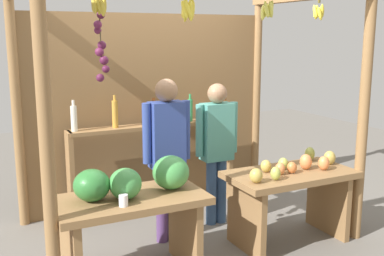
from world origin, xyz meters
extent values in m
plane|color=slate|center=(0.00, 0.00, 0.00)|extent=(12.00, 12.00, 0.00)
cylinder|color=olive|center=(-1.45, -0.90, 1.23)|extent=(0.10, 0.10, 2.46)
cylinder|color=olive|center=(1.45, -0.90, 1.23)|extent=(0.10, 0.10, 2.46)
cylinder|color=olive|center=(-1.45, 0.90, 1.23)|extent=(0.10, 0.10, 2.46)
cylinder|color=olive|center=(1.45, 0.90, 1.23)|extent=(0.10, 0.10, 2.46)
cube|color=brown|center=(0.00, 0.92, 1.11)|extent=(2.91, 0.04, 2.21)
cylinder|color=brown|center=(1.02, -0.70, 2.29)|extent=(0.02, 0.02, 0.06)
ellipsoid|color=yellow|center=(1.05, -0.70, 2.18)|extent=(0.04, 0.06, 0.13)
ellipsoid|color=yellow|center=(1.04, -0.67, 2.17)|extent=(0.08, 0.07, 0.13)
ellipsoid|color=yellow|center=(1.01, -0.68, 2.19)|extent=(0.08, 0.05, 0.13)
ellipsoid|color=yellow|center=(0.98, -0.70, 2.19)|extent=(0.04, 0.08, 0.13)
ellipsoid|color=yellow|center=(1.00, -0.74, 2.16)|extent=(0.07, 0.05, 0.13)
ellipsoid|color=yellow|center=(1.04, -0.73, 2.19)|extent=(0.06, 0.05, 0.13)
ellipsoid|color=#D1CC4C|center=(0.39, -0.85, 2.19)|extent=(0.04, 0.06, 0.14)
ellipsoid|color=#D1CC4C|center=(0.37, -0.82, 2.18)|extent=(0.09, 0.05, 0.14)
ellipsoid|color=#D1CC4C|center=(0.33, -0.82, 2.16)|extent=(0.07, 0.08, 0.15)
ellipsoid|color=#D1CC4C|center=(0.34, -0.86, 2.18)|extent=(0.06, 0.06, 0.15)
ellipsoid|color=#D1CC4C|center=(0.38, -0.87, 2.18)|extent=(0.07, 0.05, 0.15)
ellipsoid|color=yellow|center=(-0.32, -0.84, 2.16)|extent=(0.04, 0.07, 0.15)
ellipsoid|color=yellow|center=(-0.34, -0.82, 2.18)|extent=(0.08, 0.08, 0.16)
ellipsoid|color=yellow|center=(-0.35, -0.80, 2.15)|extent=(0.06, 0.04, 0.15)
ellipsoid|color=yellow|center=(-0.38, -0.81, 2.17)|extent=(0.07, 0.05, 0.16)
ellipsoid|color=yellow|center=(-0.39, -0.83, 2.16)|extent=(0.05, 0.08, 0.16)
ellipsoid|color=yellow|center=(-0.39, -0.85, 2.16)|extent=(0.05, 0.09, 0.15)
ellipsoid|color=yellow|center=(-0.38, -0.87, 2.18)|extent=(0.07, 0.06, 0.16)
ellipsoid|color=yellow|center=(-0.36, -0.87, 2.15)|extent=(0.08, 0.04, 0.15)
ellipsoid|color=yellow|center=(-0.34, -0.86, 2.16)|extent=(0.06, 0.06, 0.16)
ellipsoid|color=gold|center=(-0.98, -0.74, 2.18)|extent=(0.04, 0.06, 0.13)
ellipsoid|color=gold|center=(-0.99, -0.71, 2.18)|extent=(0.06, 0.06, 0.13)
ellipsoid|color=gold|center=(-1.02, -0.71, 2.18)|extent=(0.05, 0.04, 0.13)
ellipsoid|color=gold|center=(-1.04, -0.73, 2.19)|extent=(0.05, 0.05, 0.13)
ellipsoid|color=gold|center=(-1.05, -0.76, 2.19)|extent=(0.05, 0.06, 0.13)
ellipsoid|color=gold|center=(-1.02, -0.76, 2.19)|extent=(0.07, 0.04, 0.13)
ellipsoid|color=gold|center=(-1.00, -0.77, 2.16)|extent=(0.05, 0.05, 0.13)
cylinder|color=#4C422D|center=(-0.95, -0.53, 2.04)|extent=(0.01, 0.01, 0.55)
sphere|color=#47142D|center=(-0.95, -0.52, 2.18)|extent=(0.07, 0.07, 0.07)
sphere|color=#47142D|center=(-0.95, -0.55, 2.13)|extent=(0.06, 0.06, 0.06)
sphere|color=#601E42|center=(-0.97, -0.54, 2.05)|extent=(0.06, 0.06, 0.06)
sphere|color=#601E42|center=(-0.96, -0.51, 2.01)|extent=(0.06, 0.06, 0.06)
sphere|color=#511938|center=(-0.94, -0.51, 1.90)|extent=(0.07, 0.07, 0.07)
sphere|color=#601E42|center=(-0.96, -0.52, 1.85)|extent=(0.07, 0.07, 0.07)
sphere|color=#511938|center=(-0.93, -0.54, 1.78)|extent=(0.07, 0.07, 0.07)
sphere|color=#511938|center=(-0.92, -0.55, 1.72)|extent=(0.06, 0.06, 0.06)
sphere|color=#511938|center=(-0.97, -0.55, 1.65)|extent=(0.06, 0.06, 0.06)
cube|color=olive|center=(-0.80, -0.68, 0.67)|extent=(1.22, 0.64, 0.06)
cube|color=olive|center=(-1.29, -0.68, 0.32)|extent=(0.06, 0.58, 0.64)
cube|color=olive|center=(-0.31, -0.68, 0.32)|extent=(0.06, 0.58, 0.64)
ellipsoid|color=#429347|center=(-0.42, -0.64, 0.85)|extent=(0.41, 0.41, 0.28)
ellipsoid|color=#429347|center=(-0.85, -0.71, 0.83)|extent=(0.36, 0.36, 0.25)
ellipsoid|color=#2D7533|center=(-1.09, -0.63, 0.83)|extent=(0.40, 0.40, 0.25)
cylinder|color=white|center=(-0.91, -0.86, 0.75)|extent=(0.07, 0.07, 0.09)
cube|color=olive|center=(0.80, -0.68, 0.67)|extent=(1.22, 0.64, 0.06)
cube|color=olive|center=(0.31, -0.68, 0.32)|extent=(0.06, 0.58, 0.64)
cube|color=olive|center=(1.29, -0.68, 0.32)|extent=(0.06, 0.58, 0.64)
ellipsoid|color=#E07F47|center=(1.12, -0.77, 0.77)|extent=(0.15, 0.15, 0.14)
ellipsoid|color=#A8B24C|center=(1.23, -0.43, 0.77)|extent=(0.10, 0.10, 0.14)
ellipsoid|color=#B79E47|center=(1.30, -0.65, 0.77)|extent=(0.15, 0.15, 0.14)
ellipsoid|color=#E07F47|center=(0.65, -0.72, 0.76)|extent=(0.13, 0.13, 0.12)
ellipsoid|color=#A8B24C|center=(0.51, -0.83, 0.76)|extent=(0.12, 0.12, 0.12)
ellipsoid|color=#A8B24C|center=(0.77, -0.59, 0.76)|extent=(0.12, 0.12, 0.12)
ellipsoid|color=#B79E47|center=(0.58, -0.59, 0.76)|extent=(0.14, 0.14, 0.12)
ellipsoid|color=#E07F47|center=(0.97, -0.68, 0.78)|extent=(0.16, 0.16, 0.15)
ellipsoid|color=#B79E47|center=(0.31, -0.82, 0.77)|extent=(0.16, 0.16, 0.13)
ellipsoid|color=#CC7038|center=(0.77, -0.72, 0.76)|extent=(0.13, 0.13, 0.11)
cube|color=olive|center=(-0.99, 0.68, 0.50)|extent=(0.05, 0.20, 1.00)
cube|color=olive|center=(0.90, 0.68, 0.50)|extent=(0.05, 0.20, 1.00)
cube|color=olive|center=(-0.05, 0.68, 0.98)|extent=(1.89, 0.22, 0.04)
cylinder|color=silver|center=(-0.93, 0.68, 1.13)|extent=(0.07, 0.07, 0.26)
cylinder|color=silver|center=(-0.93, 0.68, 1.29)|extent=(0.03, 0.03, 0.06)
cylinder|color=gold|center=(-0.49, 0.68, 1.15)|extent=(0.06, 0.06, 0.29)
cylinder|color=gold|center=(-0.49, 0.68, 1.32)|extent=(0.03, 0.03, 0.06)
cylinder|color=#994C1E|center=(-0.05, 0.68, 1.12)|extent=(0.08, 0.08, 0.24)
cylinder|color=#994C1E|center=(-0.05, 0.68, 1.27)|extent=(0.03, 0.03, 0.06)
cylinder|color=#338C4C|center=(0.40, 0.68, 1.13)|extent=(0.06, 0.06, 0.25)
cylinder|color=#338C4C|center=(0.40, 0.68, 1.28)|extent=(0.03, 0.03, 0.06)
cylinder|color=#994C1E|center=(0.83, 0.68, 1.13)|extent=(0.07, 0.07, 0.26)
cylinder|color=#994C1E|center=(0.83, 0.68, 1.29)|extent=(0.03, 0.03, 0.06)
cylinder|color=#56376B|center=(-0.31, -0.14, 0.37)|extent=(0.11, 0.11, 0.74)
cylinder|color=#56376B|center=(-0.19, -0.14, 0.37)|extent=(0.11, 0.11, 0.74)
cube|color=#2D428C|center=(-0.25, -0.14, 1.06)|extent=(0.32, 0.19, 0.63)
cylinder|color=#2D428C|center=(-0.45, -0.14, 1.09)|extent=(0.08, 0.08, 0.56)
cylinder|color=#2D428C|center=(-0.05, -0.14, 1.09)|extent=(0.08, 0.08, 0.56)
sphere|color=#997051|center=(-0.25, -0.14, 1.48)|extent=(0.21, 0.21, 0.21)
cylinder|color=#34527B|center=(0.33, 0.03, 0.35)|extent=(0.11, 0.11, 0.70)
cylinder|color=#34527B|center=(0.45, 0.03, 0.35)|extent=(0.11, 0.11, 0.70)
cube|color=teal|center=(0.39, 0.03, 1.00)|extent=(0.32, 0.19, 0.59)
cylinder|color=teal|center=(0.19, 0.03, 1.03)|extent=(0.08, 0.08, 0.53)
cylinder|color=teal|center=(0.59, 0.03, 1.03)|extent=(0.08, 0.08, 0.53)
sphere|color=#997051|center=(0.39, 0.03, 1.39)|extent=(0.20, 0.20, 0.20)
camera|label=1|loc=(-1.94, -4.12, 1.98)|focal=44.09mm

